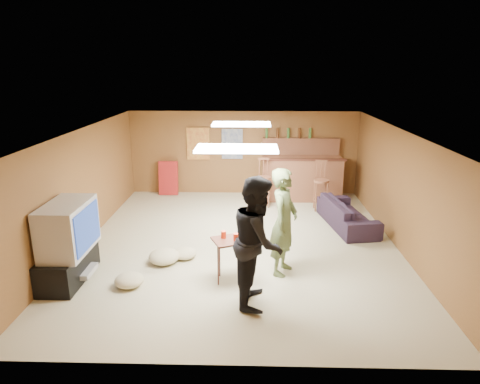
{
  "coord_description": "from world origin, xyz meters",
  "views": [
    {
      "loc": [
        0.23,
        -7.67,
        3.34
      ],
      "look_at": [
        0.0,
        0.2,
        1.0
      ],
      "focal_mm": 32.0,
      "sensor_mm": 36.0,
      "label": 1
    }
  ],
  "objects_px": {
    "tv_body": "(68,228)",
    "tray_table": "(231,260)",
    "person_black": "(258,241)",
    "person_olive": "(284,222)",
    "sofa": "(347,214)",
    "bar_counter": "(302,179)"
  },
  "relations": [
    {
      "from": "tv_body",
      "to": "person_black",
      "type": "bearing_deg",
      "value": -10.6
    },
    {
      "from": "sofa",
      "to": "bar_counter",
      "type": "bearing_deg",
      "value": 13.15
    },
    {
      "from": "tray_table",
      "to": "person_olive",
      "type": "bearing_deg",
      "value": 21.4
    },
    {
      "from": "person_black",
      "to": "tray_table",
      "type": "xyz_separation_m",
      "value": [
        -0.41,
        0.59,
        -0.59
      ]
    },
    {
      "from": "sofa",
      "to": "tray_table",
      "type": "height_order",
      "value": "tray_table"
    },
    {
      "from": "tv_body",
      "to": "person_olive",
      "type": "distance_m",
      "value": 3.42
    },
    {
      "from": "bar_counter",
      "to": "tray_table",
      "type": "relative_size",
      "value": 2.78
    },
    {
      "from": "tv_body",
      "to": "person_olive",
      "type": "relative_size",
      "value": 0.62
    },
    {
      "from": "tv_body",
      "to": "tray_table",
      "type": "relative_size",
      "value": 1.53
    },
    {
      "from": "tray_table",
      "to": "bar_counter",
      "type": "bearing_deg",
      "value": 70.17
    },
    {
      "from": "person_olive",
      "to": "sofa",
      "type": "relative_size",
      "value": 0.93
    },
    {
      "from": "person_olive",
      "to": "sofa",
      "type": "bearing_deg",
      "value": -14.26
    },
    {
      "from": "person_olive",
      "to": "person_black",
      "type": "height_order",
      "value": "person_black"
    },
    {
      "from": "tv_body",
      "to": "bar_counter",
      "type": "bearing_deg",
      "value": 47.0
    },
    {
      "from": "sofa",
      "to": "tray_table",
      "type": "xyz_separation_m",
      "value": [
        -2.38,
        -2.52,
        0.08
      ]
    },
    {
      "from": "bar_counter",
      "to": "person_olive",
      "type": "bearing_deg",
      "value": -100.41
    },
    {
      "from": "person_black",
      "to": "sofa",
      "type": "bearing_deg",
      "value": -28.35
    },
    {
      "from": "sofa",
      "to": "tray_table",
      "type": "distance_m",
      "value": 3.46
    },
    {
      "from": "tv_body",
      "to": "sofa",
      "type": "height_order",
      "value": "tv_body"
    },
    {
      "from": "person_black",
      "to": "tv_body",
      "type": "bearing_deg",
      "value": 83.33
    },
    {
      "from": "bar_counter",
      "to": "person_olive",
      "type": "relative_size",
      "value": 1.12
    },
    {
      "from": "tv_body",
      "to": "person_black",
      "type": "distance_m",
      "value": 3.02
    }
  ]
}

